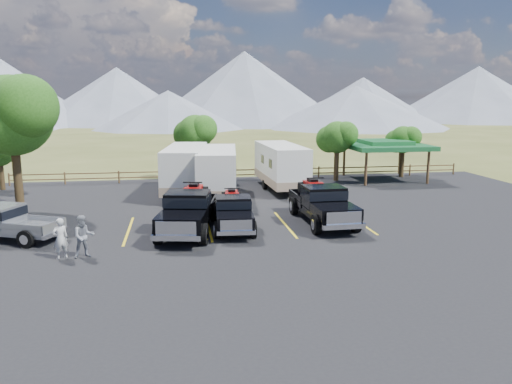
{
  "coord_description": "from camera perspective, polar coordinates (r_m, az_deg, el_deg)",
  "views": [
    {
      "loc": [
        -3.48,
        -20.83,
        6.61
      ],
      "look_at": [
        0.63,
        5.09,
        1.6
      ],
      "focal_mm": 35.0,
      "sensor_mm": 36.0,
      "label": 1
    }
  ],
  "objects": [
    {
      "name": "tree_north",
      "position": [
        39.96,
        -6.97,
        6.75
      ],
      "size": [
        3.46,
        3.24,
        5.25
      ],
      "color": "black",
      "rests_on": "ground"
    },
    {
      "name": "trailer_right",
      "position": [
        35.77,
        2.87,
        2.95
      ],
      "size": [
        2.68,
        9.3,
        3.23
      ],
      "rotation": [
        0.0,
        0.0,
        0.04
      ],
      "color": "silver",
      "rests_on": "asphalt_lot"
    },
    {
      "name": "rig_center",
      "position": [
        25.32,
        -2.63,
        -2.14
      ],
      "size": [
        2.25,
        5.7,
        1.87
      ],
      "rotation": [
        0.0,
        0.0,
        -0.06
      ],
      "color": "black",
      "rests_on": "asphalt_lot"
    },
    {
      "name": "tree_big_nw",
      "position": [
        31.21,
        -26.17,
        7.86
      ],
      "size": [
        5.54,
        5.18,
        7.84
      ],
      "color": "black",
      "rests_on": "ground"
    },
    {
      "name": "tree_ne_a",
      "position": [
        39.96,
        9.22,
        6.18
      ],
      "size": [
        3.11,
        2.92,
        4.76
      ],
      "color": "black",
      "rests_on": "ground"
    },
    {
      "name": "trailer_center",
      "position": [
        32.87,
        -4.43,
        2.24
      ],
      "size": [
        3.22,
        9.36,
        3.24
      ],
      "rotation": [
        0.0,
        0.0,
        -0.11
      ],
      "color": "silver",
      "rests_on": "asphalt_lot"
    },
    {
      "name": "asphalt_lot",
      "position": [
        24.96,
        -0.69,
        -4.5
      ],
      "size": [
        44.0,
        34.0,
        0.04
      ],
      "primitive_type": "cube",
      "color": "black",
      "rests_on": "ground"
    },
    {
      "name": "rig_right",
      "position": [
        26.68,
        7.55,
        -1.19
      ],
      "size": [
        2.48,
        6.68,
        2.21
      ],
      "rotation": [
        0.0,
        0.0,
        0.03
      ],
      "color": "black",
      "rests_on": "asphalt_lot"
    },
    {
      "name": "pickup_silver",
      "position": [
        25.93,
        -26.71,
        -3.1
      ],
      "size": [
        5.71,
        3.75,
        1.64
      ],
      "rotation": [
        0.0,
        0.0,
        -1.98
      ],
      "color": "gray",
      "rests_on": "asphalt_lot"
    },
    {
      "name": "mountain_range",
      "position": [
        126.88,
        -11.11,
        11.18
      ],
      "size": [
        209.0,
        71.0,
        20.0
      ],
      "color": "slate",
      "rests_on": "ground"
    },
    {
      "name": "ground",
      "position": [
        22.12,
        0.45,
        -6.57
      ],
      "size": [
        320.0,
        320.0,
        0.0
      ],
      "primitive_type": "plane",
      "color": "#464D20",
      "rests_on": "ground"
    },
    {
      "name": "rig_left",
      "position": [
        24.88,
        -7.68,
        -2.01
      ],
      "size": [
        3.39,
        7.06,
        2.26
      ],
      "rotation": [
        0.0,
        0.0,
        -0.19
      ],
      "color": "black",
      "rests_on": "asphalt_lot"
    },
    {
      "name": "tree_ne_b",
      "position": [
        43.14,
        16.43,
        5.74
      ],
      "size": [
        2.77,
        2.59,
        4.27
      ],
      "color": "black",
      "rests_on": "ground"
    },
    {
      "name": "person_b",
      "position": [
        21.91,
        -19.1,
        -4.82
      ],
      "size": [
        1.03,
        0.91,
        1.78
      ],
      "primitive_type": "imported",
      "rotation": [
        0.0,
        0.0,
        0.31
      ],
      "color": "gray",
      "rests_on": "asphalt_lot"
    },
    {
      "name": "person_a",
      "position": [
        22.04,
        -21.45,
        -4.97
      ],
      "size": [
        0.75,
        0.67,
        1.72
      ],
      "primitive_type": "imported",
      "rotation": [
        0.0,
        0.0,
        3.66
      ],
      "color": "#B8B8B8",
      "rests_on": "asphalt_lot"
    },
    {
      "name": "stall_lines",
      "position": [
        25.91,
        -1.01,
        -3.87
      ],
      "size": [
        12.12,
        5.5,
        0.01
      ],
      "color": "gold",
      "rests_on": "asphalt_lot"
    },
    {
      "name": "pavilion",
      "position": [
        41.44,
        14.52,
        5.17
      ],
      "size": [
        6.2,
        6.2,
        3.22
      ],
      "color": "brown",
      "rests_on": "ground"
    },
    {
      "name": "rail_fence",
      "position": [
        40.16,
        -1.08,
        2.21
      ],
      "size": [
        36.12,
        0.12,
        1.0
      ],
      "color": "brown",
      "rests_on": "ground"
    },
    {
      "name": "trailer_left",
      "position": [
        34.1,
        -8.06,
        2.52
      ],
      "size": [
        3.41,
        9.49,
        3.28
      ],
      "rotation": [
        0.0,
        0.0,
        -0.13
      ],
      "color": "silver",
      "rests_on": "asphalt_lot"
    }
  ]
}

